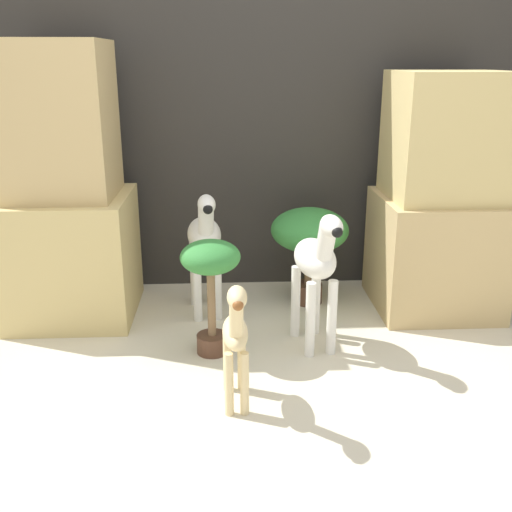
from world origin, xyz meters
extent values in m
plane|color=beige|center=(0.00, 0.00, 0.00)|extent=(14.00, 14.00, 0.00)
cube|color=#2D2B28|center=(0.00, 1.50, 1.10)|extent=(6.40, 0.08, 2.20)
cube|color=#D1B775|center=(-1.00, 1.04, 0.33)|extent=(0.65, 0.65, 0.67)
cube|color=tan|center=(-1.00, 1.04, 1.06)|extent=(0.52, 0.52, 0.78)
cube|color=tan|center=(1.00, 1.04, 0.32)|extent=(0.65, 0.65, 0.64)
cube|color=#D1B775|center=(1.00, 1.04, 0.97)|extent=(0.57, 0.57, 0.66)
cylinder|color=white|center=(0.33, 0.49, 0.19)|extent=(0.05, 0.05, 0.37)
cylinder|color=white|center=(0.22, 0.46, 0.19)|extent=(0.05, 0.05, 0.37)
cylinder|color=white|center=(0.29, 0.71, 0.19)|extent=(0.05, 0.05, 0.37)
cylinder|color=white|center=(0.18, 0.69, 0.19)|extent=(0.05, 0.05, 0.37)
ellipsoid|color=white|center=(0.26, 0.59, 0.45)|extent=(0.24, 0.36, 0.18)
cylinder|color=white|center=(0.28, 0.45, 0.58)|extent=(0.11, 0.15, 0.21)
ellipsoid|color=white|center=(0.29, 0.39, 0.66)|extent=(0.12, 0.18, 0.10)
sphere|color=black|center=(0.31, 0.32, 0.66)|extent=(0.05, 0.05, 0.05)
cube|color=black|center=(0.28, 0.45, 0.59)|extent=(0.04, 0.08, 0.17)
cylinder|color=white|center=(-0.22, 0.91, 0.19)|extent=(0.05, 0.05, 0.37)
cylinder|color=white|center=(-0.32, 0.90, 0.19)|extent=(0.05, 0.05, 0.37)
cylinder|color=white|center=(-0.24, 1.14, 0.19)|extent=(0.05, 0.05, 0.37)
cylinder|color=white|center=(-0.35, 1.13, 0.19)|extent=(0.05, 0.05, 0.37)
ellipsoid|color=white|center=(-0.28, 1.02, 0.45)|extent=(0.22, 0.35, 0.18)
cylinder|color=white|center=(-0.27, 0.88, 0.58)|extent=(0.10, 0.14, 0.21)
ellipsoid|color=white|center=(-0.26, 0.82, 0.66)|extent=(0.11, 0.17, 0.10)
sphere|color=black|center=(-0.25, 0.75, 0.66)|extent=(0.05, 0.05, 0.05)
cube|color=black|center=(-0.27, 0.88, 0.59)|extent=(0.03, 0.08, 0.17)
cylinder|color=beige|center=(-0.10, -0.01, 0.14)|extent=(0.04, 0.04, 0.27)
cylinder|color=beige|center=(-0.16, -0.01, 0.14)|extent=(0.04, 0.04, 0.27)
cylinder|color=beige|center=(-0.11, 0.18, 0.14)|extent=(0.04, 0.04, 0.27)
cylinder|color=beige|center=(-0.17, 0.17, 0.14)|extent=(0.04, 0.04, 0.27)
ellipsoid|color=beige|center=(-0.14, 0.08, 0.32)|extent=(0.11, 0.27, 0.10)
cylinder|color=beige|center=(-0.13, -0.03, 0.44)|extent=(0.06, 0.12, 0.23)
ellipsoid|color=beige|center=(-0.13, -0.10, 0.54)|extent=(0.08, 0.14, 0.08)
sphere|color=brown|center=(-0.13, -0.16, 0.53)|extent=(0.04, 0.04, 0.04)
cylinder|color=#513323|center=(-0.24, 0.52, 0.05)|extent=(0.15, 0.15, 0.09)
cylinder|color=brown|center=(-0.24, 0.52, 0.25)|extent=(0.04, 0.04, 0.32)
ellipsoid|color=#337F38|center=(-0.24, 0.52, 0.49)|extent=(0.28, 0.28, 0.15)
cylinder|color=#513323|center=(0.30, 1.12, 0.06)|extent=(0.16, 0.16, 0.12)
cylinder|color=brown|center=(0.30, 1.12, 0.22)|extent=(0.05, 0.05, 0.20)
ellipsoid|color=#337F38|center=(0.30, 1.12, 0.44)|extent=(0.44, 0.44, 0.24)
camera|label=1|loc=(-0.16, -2.09, 1.36)|focal=42.00mm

